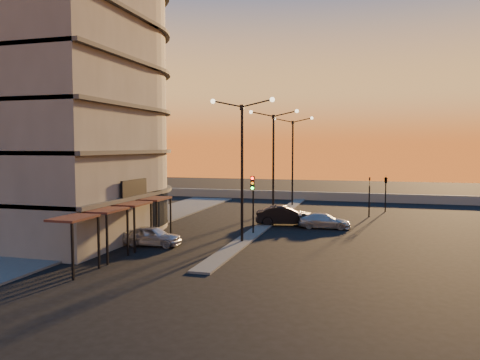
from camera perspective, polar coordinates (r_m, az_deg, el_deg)
name	(u,v)px	position (r m, az deg, el deg)	size (l,w,h in m)	color
ground	(242,243)	(31.26, 0.25, -7.64)	(120.00, 120.00, 0.00)	black
sidewalk_west	(130,225)	(38.88, -13.25, -5.34)	(5.00, 40.00, 0.12)	#474745
median	(273,219)	(40.81, 4.05, -4.79)	(1.20, 36.00, 0.12)	#474745
parapet	(317,196)	(56.13, 9.41, -1.95)	(44.00, 0.50, 1.00)	gray
building	(57,70)	(37.37, -21.41, 12.36)	(14.35, 17.08, 25.00)	#625D56
streetlamp_near	(242,158)	(30.62, 0.25, 2.66)	(4.32, 0.32, 9.51)	black
streetlamp_mid	(273,156)	(40.33, 4.09, 3.00)	(4.32, 0.32, 9.51)	black
streetlamp_far	(293,154)	(50.16, 6.43, 3.19)	(4.32, 0.32, 9.51)	black
traffic_light_main	(253,195)	(33.56, 1.57, -1.84)	(0.28, 0.44, 4.25)	black
signal_east_a	(369,196)	(43.70, 15.49, -1.87)	(0.13, 0.16, 3.60)	black
signal_east_b	(386,180)	(47.60, 17.36, -0.02)	(0.42, 1.99, 3.60)	black
car_hatchback	(152,236)	(30.72, -10.65, -6.71)	(1.51, 3.75, 1.28)	#BABBC2
car_sedan	(285,216)	(38.11, 5.53, -4.34)	(1.65, 4.73, 1.56)	black
car_wagon	(324,221)	(37.13, 10.25, -4.92)	(1.63, 4.00, 1.16)	#B0B4B8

